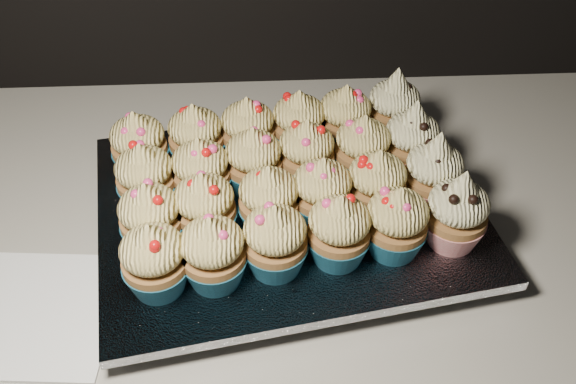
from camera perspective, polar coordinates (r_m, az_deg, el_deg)
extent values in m
cube|color=beige|center=(0.74, -9.47, -4.74)|extent=(2.44, 0.64, 0.04)
cube|color=white|center=(0.69, -21.34, -9.99)|extent=(0.16, 0.16, 0.00)
cube|color=black|center=(0.72, 0.00, -2.28)|extent=(0.42, 0.35, 0.02)
cube|color=silver|center=(0.70, 0.00, -1.31)|extent=(0.45, 0.38, 0.01)
cone|color=#1A5D7A|center=(0.62, -11.49, -7.33)|extent=(0.06, 0.06, 0.03)
ellipsoid|color=#F6DA7C|center=(0.59, -11.99, -4.99)|extent=(0.06, 0.06, 0.04)
cone|color=#F6DA7C|center=(0.58, -12.32, -3.46)|extent=(0.03, 0.03, 0.02)
cone|color=#1A5D7A|center=(0.62, -6.51, -6.78)|extent=(0.06, 0.06, 0.03)
ellipsoid|color=#F6DA7C|center=(0.59, -6.80, -4.41)|extent=(0.06, 0.06, 0.04)
cone|color=#F6DA7C|center=(0.57, -6.99, -2.86)|extent=(0.03, 0.03, 0.02)
cone|color=#1A5D7A|center=(0.63, -1.12, -5.76)|extent=(0.06, 0.06, 0.03)
ellipsoid|color=#F6DA7C|center=(0.60, -1.17, -3.36)|extent=(0.06, 0.06, 0.04)
cone|color=#F6DA7C|center=(0.58, -1.20, -1.80)|extent=(0.03, 0.03, 0.02)
cone|color=#1A5D7A|center=(0.64, 4.44, -4.86)|extent=(0.06, 0.06, 0.03)
ellipsoid|color=#F6DA7C|center=(0.61, 4.63, -2.47)|extent=(0.06, 0.06, 0.04)
cone|color=#F6DA7C|center=(0.59, 4.75, -0.91)|extent=(0.03, 0.03, 0.02)
cone|color=#1A5D7A|center=(0.65, 9.38, -4.12)|extent=(0.06, 0.06, 0.03)
ellipsoid|color=#F6DA7C|center=(0.62, 9.77, -1.75)|extent=(0.06, 0.06, 0.04)
cone|color=#F6DA7C|center=(0.61, 10.02, -0.21)|extent=(0.03, 0.03, 0.02)
cone|color=red|center=(0.67, 14.40, -3.30)|extent=(0.06, 0.06, 0.03)
ellipsoid|color=#FFF4B3|center=(0.64, 14.97, -0.97)|extent=(0.06, 0.06, 0.04)
cone|color=#FFF4B3|center=(0.63, 15.43, 0.88)|extent=(0.03, 0.03, 0.03)
cone|color=#1A5D7A|center=(0.66, -11.82, -3.72)|extent=(0.06, 0.06, 0.03)
ellipsoid|color=#F6DA7C|center=(0.63, -12.31, -1.36)|extent=(0.06, 0.06, 0.04)
cone|color=#F6DA7C|center=(0.62, -12.62, 0.17)|extent=(0.03, 0.03, 0.02)
cone|color=#1A5D7A|center=(0.66, -7.21, -2.81)|extent=(0.06, 0.06, 0.03)
ellipsoid|color=#F6DA7C|center=(0.63, -7.51, -0.42)|extent=(0.06, 0.06, 0.04)
cone|color=#F6DA7C|center=(0.62, -7.70, 1.12)|extent=(0.03, 0.03, 0.02)
cone|color=#1A5D7A|center=(0.66, -1.66, -2.24)|extent=(0.06, 0.06, 0.03)
ellipsoid|color=#F6DA7C|center=(0.64, -1.73, 0.16)|extent=(0.06, 0.06, 0.04)
cone|color=#F6DA7C|center=(0.62, -1.77, 1.72)|extent=(0.03, 0.03, 0.02)
cone|color=#1A5D7A|center=(0.67, 2.98, -1.47)|extent=(0.06, 0.06, 0.03)
ellipsoid|color=#F6DA7C|center=(0.65, 3.10, 0.92)|extent=(0.06, 0.06, 0.04)
cone|color=#F6DA7C|center=(0.63, 3.17, 2.47)|extent=(0.03, 0.03, 0.02)
cone|color=#1A5D7A|center=(0.69, 7.70, -0.76)|extent=(0.06, 0.06, 0.03)
ellipsoid|color=#F6DA7C|center=(0.66, 8.00, 1.61)|extent=(0.06, 0.06, 0.04)
cone|color=#F6DA7C|center=(0.65, 8.19, 3.14)|extent=(0.03, 0.03, 0.02)
cone|color=red|center=(0.71, 12.50, 0.13)|extent=(0.06, 0.06, 0.03)
ellipsoid|color=#FFF4B3|center=(0.68, 12.97, 2.46)|extent=(0.06, 0.06, 0.04)
cone|color=#FFF4B3|center=(0.67, 13.34, 4.28)|extent=(0.03, 0.03, 0.03)
cone|color=#1A5D7A|center=(0.70, -12.28, -0.19)|extent=(0.06, 0.06, 0.03)
ellipsoid|color=#F6DA7C|center=(0.68, -12.74, 2.14)|extent=(0.06, 0.06, 0.04)
cone|color=#F6DA7C|center=(0.66, -13.04, 3.64)|extent=(0.03, 0.03, 0.02)
cone|color=#1A5D7A|center=(0.70, -7.56, 0.35)|extent=(0.06, 0.06, 0.03)
ellipsoid|color=#F6DA7C|center=(0.68, -7.85, 2.71)|extent=(0.06, 0.06, 0.04)
cone|color=#F6DA7C|center=(0.66, -8.04, 4.23)|extent=(0.03, 0.03, 0.02)
cone|color=#1A5D7A|center=(0.71, -2.98, 1.30)|extent=(0.06, 0.06, 0.03)
ellipsoid|color=#F6DA7C|center=(0.68, -3.09, 3.67)|extent=(0.06, 0.06, 0.04)
cone|color=#F6DA7C|center=(0.67, -3.17, 5.19)|extent=(0.03, 0.03, 0.02)
cone|color=#1A5D7A|center=(0.72, 1.62, 2.00)|extent=(0.06, 0.06, 0.03)
ellipsoid|color=#F6DA7C|center=(0.69, 1.68, 4.37)|extent=(0.06, 0.06, 0.04)
cone|color=#F6DA7C|center=(0.68, 1.72, 5.88)|extent=(0.03, 0.03, 0.02)
cone|color=#1A5D7A|center=(0.73, 6.49, 2.43)|extent=(0.06, 0.06, 0.03)
ellipsoid|color=#F6DA7C|center=(0.70, 6.73, 4.77)|extent=(0.06, 0.06, 0.04)
cone|color=#F6DA7C|center=(0.69, 6.88, 6.27)|extent=(0.03, 0.03, 0.02)
cone|color=red|center=(0.75, 10.67, 3.01)|extent=(0.06, 0.06, 0.03)
ellipsoid|color=#FFF4B3|center=(0.72, 11.05, 5.31)|extent=(0.06, 0.06, 0.04)
cone|color=#FFF4B3|center=(0.71, 11.35, 7.11)|extent=(0.03, 0.03, 0.03)
cone|color=#1A5D7A|center=(0.75, -12.83, 2.67)|extent=(0.06, 0.06, 0.03)
ellipsoid|color=#F6DA7C|center=(0.72, -13.29, 4.96)|extent=(0.06, 0.06, 0.04)
cone|color=#F6DA7C|center=(0.71, -13.58, 6.41)|extent=(0.03, 0.03, 0.02)
cone|color=#1A5D7A|center=(0.75, -8.01, 3.40)|extent=(0.06, 0.06, 0.03)
ellipsoid|color=#F6DA7C|center=(0.72, -8.30, 5.72)|extent=(0.06, 0.06, 0.04)
cone|color=#F6DA7C|center=(0.71, -8.49, 7.20)|extent=(0.03, 0.03, 0.02)
cone|color=#1A5D7A|center=(0.75, -3.50, 4.06)|extent=(0.06, 0.06, 0.03)
ellipsoid|color=#F6DA7C|center=(0.73, -3.63, 6.39)|extent=(0.06, 0.06, 0.04)
cone|color=#F6DA7C|center=(0.71, -3.71, 7.87)|extent=(0.03, 0.03, 0.02)
cone|color=#1A5D7A|center=(0.76, 0.96, 4.69)|extent=(0.06, 0.06, 0.03)
ellipsoid|color=#F6DA7C|center=(0.74, 1.00, 7.00)|extent=(0.06, 0.06, 0.04)
cone|color=#F6DA7C|center=(0.72, 1.02, 8.48)|extent=(0.03, 0.03, 0.02)
cone|color=#1A5D7A|center=(0.77, 4.96, 5.18)|extent=(0.06, 0.06, 0.03)
ellipsoid|color=#F6DA7C|center=(0.75, 5.13, 7.48)|extent=(0.06, 0.06, 0.04)
cone|color=#F6DA7C|center=(0.73, 5.24, 8.93)|extent=(0.03, 0.03, 0.02)
cone|color=red|center=(0.79, 9.17, 5.98)|extent=(0.06, 0.06, 0.03)
ellipsoid|color=#FFF4B3|center=(0.77, 9.48, 8.23)|extent=(0.06, 0.06, 0.04)
cone|color=#FFF4B3|center=(0.75, 9.72, 9.97)|extent=(0.03, 0.03, 0.03)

